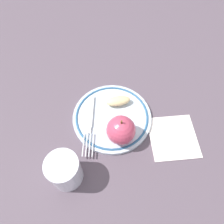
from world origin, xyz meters
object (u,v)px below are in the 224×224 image
(plate, at_px, (112,117))
(drinking_glass, at_px, (65,171))
(apple_red_whole, at_px, (121,130))
(apple_slice_front, at_px, (118,101))
(fork, at_px, (90,123))
(napkin_folded, at_px, (173,137))

(plate, distance_m, drinking_glass, 0.19)
(apple_red_whole, relative_size, apple_slice_front, 1.19)
(apple_red_whole, bearing_deg, fork, -115.85)
(plate, relative_size, drinking_glass, 2.46)
(apple_red_whole, distance_m, napkin_folded, 0.15)
(plate, xyz_separation_m, napkin_folded, (0.06, 0.16, -0.00))
(drinking_glass, bearing_deg, fork, 161.40)
(apple_red_whole, height_order, fork, apple_red_whole)
(fork, relative_size, napkin_folded, 1.45)
(apple_red_whole, xyz_separation_m, napkin_folded, (-0.00, 0.14, -0.05))
(napkin_folded, bearing_deg, drinking_glass, -68.88)
(plate, bearing_deg, fork, -69.33)
(apple_slice_front, xyz_separation_m, napkin_folded, (0.10, 0.14, -0.02))
(plate, bearing_deg, apple_red_whole, 19.97)
(fork, bearing_deg, apple_slice_front, 131.28)
(drinking_glass, relative_size, napkin_folded, 0.70)
(apple_red_whole, xyz_separation_m, fork, (-0.04, -0.08, -0.03))
(apple_slice_front, distance_m, napkin_folded, 0.18)
(plate, height_order, drinking_glass, drinking_glass)
(apple_slice_front, height_order, drinking_glass, drinking_glass)
(apple_red_whole, relative_size, napkin_folded, 0.65)
(fork, bearing_deg, apple_red_whole, 65.28)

